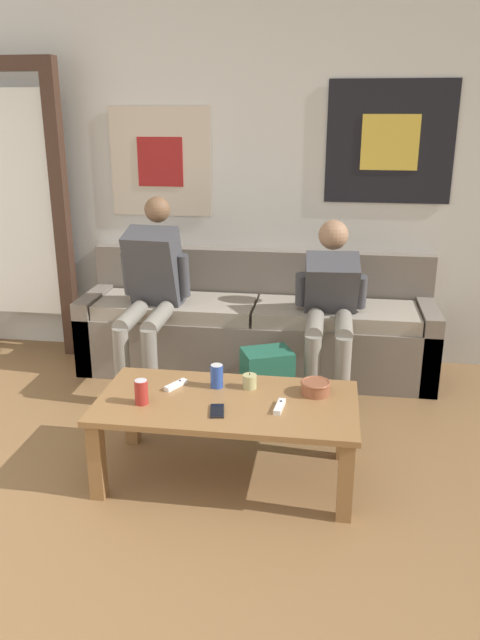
% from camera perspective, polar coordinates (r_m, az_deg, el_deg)
% --- Properties ---
extents(ground_plane, '(18.00, 18.00, 0.00)m').
position_cam_1_polar(ground_plane, '(2.54, -11.17, -26.81)').
color(ground_plane, brown).
extents(wall_back, '(10.00, 0.07, 2.55)m').
position_cam_1_polar(wall_back, '(4.61, -0.19, 12.16)').
color(wall_back, silver).
rests_on(wall_back, ground_plane).
extents(door_frame, '(1.00, 0.10, 2.15)m').
position_cam_1_polar(door_frame, '(4.97, -20.93, 10.52)').
color(door_frame, '#382319').
rests_on(door_frame, ground_plane).
extents(couch, '(2.48, 0.66, 0.83)m').
position_cam_1_polar(couch, '(4.48, 1.49, -0.90)').
color(couch, '#70665B').
rests_on(couch, ground_plane).
extents(coffee_table, '(1.29, 0.65, 0.43)m').
position_cam_1_polar(coffee_table, '(3.14, -1.20, -8.42)').
color(coffee_table, olive).
rests_on(coffee_table, ground_plane).
extents(person_seated_adult, '(0.47, 0.91, 1.25)m').
position_cam_1_polar(person_seated_adult, '(4.19, -8.17, 2.93)').
color(person_seated_adult, gray).
rests_on(person_seated_adult, ground_plane).
extents(person_seated_teen, '(0.47, 0.92, 1.11)m').
position_cam_1_polar(person_seated_teen, '(4.04, 8.25, 1.55)').
color(person_seated_teen, gray).
rests_on(person_seated_teen, ground_plane).
extents(backpack, '(0.35, 0.32, 0.43)m').
position_cam_1_polar(backpack, '(3.82, 2.51, -6.01)').
color(backpack, '#1E5642').
rests_on(backpack, ground_plane).
extents(ceramic_bowl, '(0.15, 0.15, 0.07)m').
position_cam_1_polar(ceramic_bowl, '(3.18, 6.92, -6.08)').
color(ceramic_bowl, brown).
rests_on(ceramic_bowl, coffee_table).
extents(pillar_candle, '(0.07, 0.07, 0.09)m').
position_cam_1_polar(pillar_candle, '(3.23, 0.89, -5.64)').
color(pillar_candle, tan).
rests_on(pillar_candle, coffee_table).
extents(drink_can_blue, '(0.07, 0.07, 0.12)m').
position_cam_1_polar(drink_can_blue, '(3.23, -2.14, -5.14)').
color(drink_can_blue, '#28479E').
rests_on(drink_can_blue, coffee_table).
extents(drink_can_red, '(0.07, 0.07, 0.12)m').
position_cam_1_polar(drink_can_red, '(3.09, -9.01, -6.52)').
color(drink_can_red, maroon).
rests_on(drink_can_red, coffee_table).
extents(game_controller_near_left, '(0.05, 0.15, 0.03)m').
position_cam_1_polar(game_controller_near_left, '(3.03, 3.65, -7.91)').
color(game_controller_near_left, white).
rests_on(game_controller_near_left, coffee_table).
extents(game_controller_near_right, '(0.10, 0.14, 0.03)m').
position_cam_1_polar(game_controller_near_right, '(3.26, -5.89, -5.93)').
color(game_controller_near_right, white).
rests_on(game_controller_near_right, coffee_table).
extents(cell_phone, '(0.09, 0.15, 0.01)m').
position_cam_1_polar(cell_phone, '(3.00, -2.11, -8.30)').
color(cell_phone, black).
rests_on(cell_phone, coffee_table).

